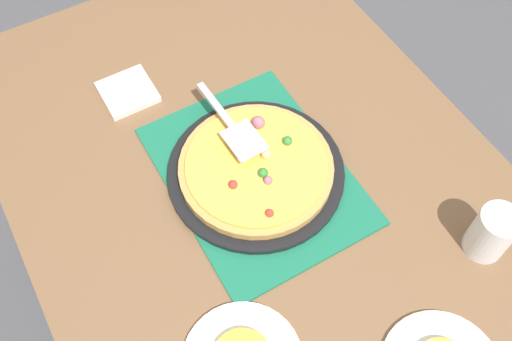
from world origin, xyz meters
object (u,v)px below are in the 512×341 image
object	(u,v)px
pizza_pan	(256,172)
cup_near	(492,233)
pizza	(256,166)
pizza_server	(231,125)
napkin_stack	(128,92)

from	to	relation	value
pizza_pan	cup_near	xyz separation A→B (m)	(0.37, 0.31, 0.05)
pizza_pan	pizza	bearing A→B (deg)	153.89
pizza_pan	pizza	distance (m)	0.02
cup_near	pizza_server	size ratio (longest dim) A/B	0.52
pizza	napkin_stack	size ratio (longest dim) A/B	2.75
cup_near	pizza_server	xyz separation A→B (m)	(-0.47, -0.31, 0.01)
pizza	pizza_server	size ratio (longest dim) A/B	1.42
pizza_pan	napkin_stack	size ratio (longest dim) A/B	3.17
napkin_stack	pizza	bearing A→B (deg)	23.47
pizza_pan	napkin_stack	distance (m)	0.38
pizza_server	napkin_stack	distance (m)	0.30
pizza	pizza_server	xyz separation A→B (m)	(-0.10, -0.01, 0.04)
pizza_pan	pizza	world-z (taller)	pizza
napkin_stack	pizza_server	bearing A→B (deg)	30.07
pizza	napkin_stack	bearing A→B (deg)	-156.53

